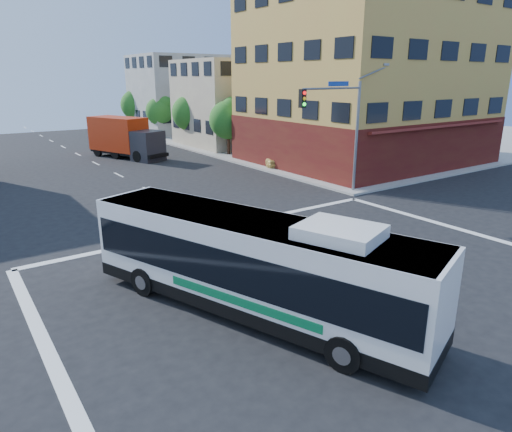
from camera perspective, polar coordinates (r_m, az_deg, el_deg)
ground at (r=16.19m, az=13.28°, el=-10.01°), size 120.00×120.00×0.00m
sidewalk_ne at (r=64.35m, az=11.32°, el=10.26°), size 50.00×50.00×0.15m
corner_building_ne at (r=41.73m, az=13.66°, el=14.67°), size 18.10×15.44×14.00m
building_east_near at (r=51.72m, az=-2.04°, el=13.94°), size 12.06×10.06×9.00m
building_east_far at (r=63.90m, az=-9.10°, el=14.77°), size 12.06×10.06×10.00m
signal_mast_ne at (r=28.46m, az=10.47°, el=12.18°), size 7.91×1.13×8.07m
street_tree_a at (r=43.97m, az=-3.33°, el=12.19°), size 3.60×3.60×5.53m
street_tree_b at (r=50.93m, az=-8.18°, el=12.89°), size 3.80×3.80×5.79m
street_tree_c at (r=58.18m, az=-11.83°, el=12.90°), size 3.40×3.40×5.29m
street_tree_d at (r=65.57m, az=-14.71°, el=13.50°), size 4.00×4.00×6.03m
transit_bus at (r=14.23m, az=-0.55°, el=-5.91°), size 6.35×11.79×3.45m
box_truck at (r=44.49m, az=-15.99°, el=9.30°), size 5.11×8.49×3.68m
parked_car at (r=38.97m, az=1.95°, el=7.38°), size 3.04×4.70×1.49m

